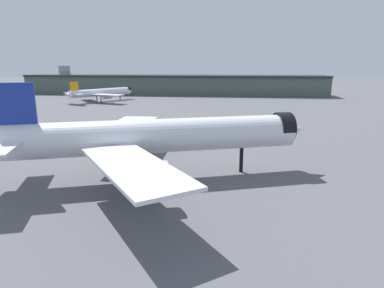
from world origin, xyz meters
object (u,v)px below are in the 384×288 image
at_px(airliner_near_gate, 151,137).
at_px(baggage_cart_trailing, 97,139).
at_px(service_truck_front, 202,132).
at_px(airliner_far_taxiway, 101,92).

xyz_separation_m(airliner_near_gate, baggage_cart_trailing, (-19.14, 29.21, -7.07)).
height_order(airliner_near_gate, service_truck_front, airliner_near_gate).
distance_m(airliner_near_gate, airliner_far_taxiway, 135.16).
relative_size(airliner_far_taxiway, service_truck_front, 6.30).
bearing_deg(airliner_near_gate, service_truck_front, 61.50).
relative_size(airliner_near_gate, airliner_far_taxiway, 1.68).
relative_size(airliner_near_gate, baggage_cart_trailing, 24.32).
distance_m(airliner_near_gate, service_truck_front, 37.13).
relative_size(airliner_far_taxiway, baggage_cart_trailing, 14.46).
distance_m(airliner_near_gate, baggage_cart_trailing, 35.63).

